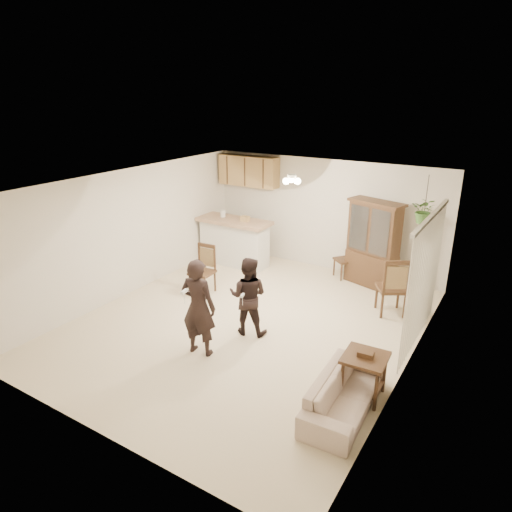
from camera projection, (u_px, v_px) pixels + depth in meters
The scene contains 23 objects.
floor at pixel (247, 324), 8.10m from camera, with size 6.50×6.50×0.00m, color beige.
ceiling at pixel (246, 184), 7.24m from camera, with size 5.50×6.50×0.02m, color white.
wall_back at pixel (324, 215), 10.27m from camera, with size 5.50×0.02×2.50m, color beige.
wall_front at pixel (89, 344), 5.07m from camera, with size 5.50×0.02×2.50m, color beige.
wall_left at pixel (130, 232), 9.02m from camera, with size 0.02×6.50×2.50m, color beige.
wall_right at pixel (413, 294), 6.32m from camera, with size 0.02×6.50×2.50m, color beige.
breakfast_bar at pixel (235, 244), 10.72m from camera, with size 1.60×0.55×1.00m, color silver.
bar_top at pixel (234, 221), 10.53m from camera, with size 1.75×0.70×0.08m, color tan.
upper_cabinets at pixel (249, 171), 10.76m from camera, with size 1.50×0.34×0.70m, color olive.
vertical_blinds at pixel (424, 281), 7.11m from camera, with size 0.06×2.30×2.10m, color silver, non-canonical shape.
ceiling_fixture at pixel (292, 179), 8.13m from camera, with size 0.36×0.36×0.20m, color #F7E8B9, non-canonical shape.
hanging_plant at pixel (425, 211), 8.25m from camera, with size 0.43×0.37×0.48m, color #305321.
plant_cord at pixel (427, 193), 8.14m from camera, with size 0.01×0.01×0.65m, color black.
sofa at pixel (345, 385), 5.82m from camera, with size 1.87×0.73×0.73m, color beige.
adult at pixel (198, 301), 6.92m from camera, with size 0.66×0.43×1.80m, color black.
child at pixel (248, 296), 7.59m from camera, with size 0.66×0.51×1.35m, color black.
china_hutch at pixel (373, 244), 9.43m from camera, with size 1.23×0.75×1.81m.
side_table at pixel (364, 375), 6.09m from camera, with size 0.59×0.59×0.69m.
chair_bar at pixel (202, 280), 9.24m from camera, with size 0.47×0.47×1.00m.
chair_hutch_left at pixel (345, 266), 10.01m from camera, with size 0.57×0.57×0.92m.
chair_hutch_right at pixel (391, 297), 8.38m from camera, with size 0.68×0.68×1.12m.
controller_adult at pixel (184, 292), 6.49m from camera, with size 0.04×0.14×0.04m, color white.
controller_child at pixel (242, 295), 7.25m from camera, with size 0.04×0.12×0.04m, color white.
Camera 1 is at (3.90, -6.04, 3.92)m, focal length 32.00 mm.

